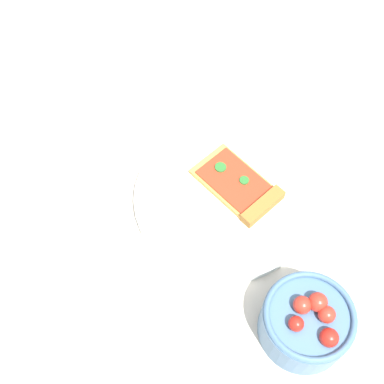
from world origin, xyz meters
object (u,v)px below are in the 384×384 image
(plate, at_px, (223,198))
(pizza_slice_main, at_px, (241,188))
(soda_glass, at_px, (91,230))
(paper_napkin, at_px, (330,117))
(pepper_shaker, at_px, (11,134))
(salad_bowl, at_px, (306,322))

(plate, distance_m, pizza_slice_main, 0.03)
(pizza_slice_main, bearing_deg, soda_glass, -127.87)
(plate, distance_m, soda_glass, 0.21)
(plate, relative_size, soda_glass, 2.41)
(pizza_slice_main, bearing_deg, plate, -129.69)
(paper_napkin, bearing_deg, soda_glass, -117.43)
(plate, bearing_deg, pepper_shaker, -166.84)
(pizza_slice_main, distance_m, pepper_shaker, 0.38)
(salad_bowl, relative_size, pepper_shaker, 1.83)
(pizza_slice_main, distance_m, paper_napkin, 0.22)
(plate, relative_size, paper_napkin, 1.77)
(salad_bowl, bearing_deg, pepper_shaker, 175.19)
(soda_glass, height_order, paper_napkin, soda_glass)
(pepper_shaker, bearing_deg, paper_napkin, 36.50)
(plate, height_order, pepper_shaker, pepper_shaker)
(pepper_shaker, bearing_deg, salad_bowl, -4.81)
(soda_glass, bearing_deg, plate, 52.39)
(pizza_slice_main, height_order, salad_bowl, salad_bowl)
(soda_glass, relative_size, paper_napkin, 0.73)
(plate, relative_size, pepper_shaker, 4.22)
(soda_glass, relative_size, pepper_shaker, 1.75)
(pepper_shaker, bearing_deg, plate, 13.16)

